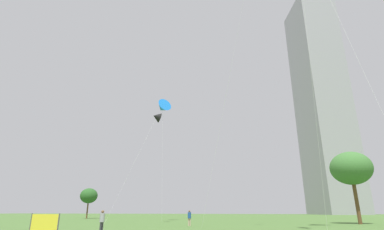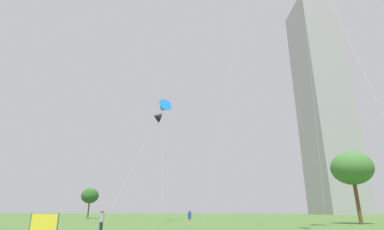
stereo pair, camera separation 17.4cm
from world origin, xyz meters
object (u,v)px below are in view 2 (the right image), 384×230
(park_tree_1, at_px, (90,196))
(event_banner, at_px, (44,224))
(distant_highrise_0, at_px, (322,99))
(kite_flying_1, at_px, (163,108))
(person_standing_1, at_px, (190,217))
(park_tree_0, at_px, (352,168))
(kite_flying_2, at_px, (157,117))
(person_standing_0, at_px, (102,220))

(park_tree_1, bearing_deg, event_banner, -60.57)
(distant_highrise_0, bearing_deg, park_tree_1, -143.02)
(park_tree_1, xyz_separation_m, distant_highrise_0, (65.99, 85.35, 48.41))
(kite_flying_1, bearing_deg, person_standing_1, -57.64)
(person_standing_1, xyz_separation_m, park_tree_1, (-28.27, 24.77, 3.64))
(park_tree_0, bearing_deg, kite_flying_1, 172.49)
(park_tree_0, distance_m, park_tree_1, 49.85)
(person_standing_1, height_order, distant_highrise_0, distant_highrise_0)
(kite_flying_2, bearing_deg, park_tree_1, 138.30)
(kite_flying_2, bearing_deg, distant_highrise_0, 67.34)
(distant_highrise_0, bearing_deg, person_standing_0, -123.92)
(kite_flying_1, xyz_separation_m, event_banner, (2.08, -27.47, -17.79))
(kite_flying_1, distance_m, distant_highrise_0, 113.02)
(person_standing_1, xyz_separation_m, kite_flying_2, (-6.15, 5.05, 13.35))
(person_standing_0, relative_size, kite_flying_1, 0.08)
(event_banner, bearing_deg, park_tree_1, 119.43)
(park_tree_0, bearing_deg, person_standing_1, -154.36)
(kite_flying_1, relative_size, park_tree_1, 3.26)
(park_tree_0, xyz_separation_m, distant_highrise_0, (18.70, 101.00, 46.28))
(park_tree_0, bearing_deg, event_banner, -136.24)
(person_standing_1, distance_m, event_banner, 15.94)
(kite_flying_2, height_order, park_tree_1, kite_flying_2)
(person_standing_1, distance_m, park_tree_1, 37.76)
(kite_flying_1, distance_m, event_banner, 32.79)
(person_standing_1, distance_m, park_tree_0, 21.86)
(person_standing_0, relative_size, person_standing_1, 0.99)
(kite_flying_2, distance_m, event_banner, 24.02)
(person_standing_1, height_order, kite_flying_2, kite_flying_2)
(kite_flying_2, bearing_deg, person_standing_1, -39.43)
(person_standing_1, xyz_separation_m, distant_highrise_0, (37.71, 110.12, 52.04))
(kite_flying_1, xyz_separation_m, distant_highrise_0, (45.75, 97.43, 34.45))
(kite_flying_1, relative_size, distant_highrise_0, 0.19)
(distant_highrise_0, bearing_deg, person_standing_1, -124.21)
(person_standing_1, bearing_deg, kite_flying_1, 125.87)
(person_standing_1, distance_m, kite_flying_1, 23.14)
(person_standing_1, relative_size, park_tree_0, 0.18)
(person_standing_0, relative_size, kite_flying_2, 0.10)
(person_standing_0, xyz_separation_m, park_tree_1, (-24.85, 36.80, 3.64))
(person_standing_0, xyz_separation_m, event_banner, (-2.53, -2.75, -0.18))
(person_standing_0, bearing_deg, event_banner, 148.56)
(distant_highrise_0, xyz_separation_m, event_banner, (-43.67, -124.91, -52.23))
(park_tree_1, relative_size, event_banner, 2.78)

